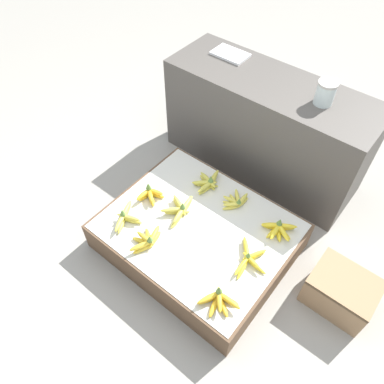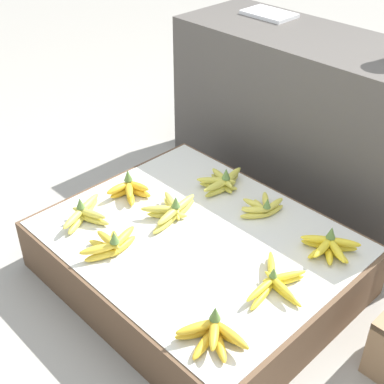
{
  "view_description": "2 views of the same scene",
  "coord_description": "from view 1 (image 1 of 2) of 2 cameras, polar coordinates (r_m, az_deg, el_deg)",
  "views": [
    {
      "loc": [
        0.83,
        -1.08,
        2.16
      ],
      "look_at": [
        -0.11,
        0.07,
        0.42
      ],
      "focal_mm": 35.0,
      "sensor_mm": 36.0,
      "label": 1
    },
    {
      "loc": [
        1.14,
        -1.14,
        1.54
      ],
      "look_at": [
        -0.08,
        0.05,
        0.37
      ],
      "focal_mm": 50.0,
      "sensor_mm": 36.0,
      "label": 2
    }
  ],
  "objects": [
    {
      "name": "banana_bunch_back_right",
      "position": [
        2.37,
        13.07,
        -5.46
      ],
      "size": [
        0.21,
        0.2,
        0.11
      ],
      "color": "yellow",
      "rests_on": "display_platform"
    },
    {
      "name": "banana_bunch_back_midright",
      "position": [
        2.46,
        6.67,
        -1.43
      ],
      "size": [
        0.14,
        0.2,
        0.09
      ],
      "color": "#DBCC4C",
      "rests_on": "display_platform"
    },
    {
      "name": "banana_bunch_middle_left",
      "position": [
        2.49,
        -6.41,
        -0.39
      ],
      "size": [
        0.13,
        0.16,
        0.11
      ],
      "color": "gold",
      "rests_on": "display_platform"
    },
    {
      "name": "glass_jar",
      "position": [
        2.46,
        19.67,
        14.05
      ],
      "size": [
        0.12,
        0.12,
        0.15
      ],
      "color": "silver",
      "rests_on": "back_vendor_table"
    },
    {
      "name": "banana_bunch_back_midleft",
      "position": [
        2.55,
        2.51,
        1.45
      ],
      "size": [
        0.17,
        0.25,
        0.11
      ],
      "color": "gold",
      "rests_on": "display_platform"
    },
    {
      "name": "display_platform",
      "position": [
        2.46,
        0.93,
        -6.68
      ],
      "size": [
        1.14,
        0.94,
        0.23
      ],
      "color": "brown",
      "rests_on": "ground_plane"
    },
    {
      "name": "wooden_crate",
      "position": [
        2.42,
        21.73,
        -13.87
      ],
      "size": [
        0.37,
        0.29,
        0.24
      ],
      "color": "#997551",
      "rests_on": "ground_plane"
    },
    {
      "name": "back_vendor_table",
      "position": [
        2.83,
        11.02,
        9.63
      ],
      "size": [
        1.48,
        0.51,
        0.76
      ],
      "color": "#4C4742",
      "rests_on": "ground_plane"
    },
    {
      "name": "banana_bunch_front_right",
      "position": [
        2.09,
        4.08,
        -16.09
      ],
      "size": [
        0.22,
        0.17,
        0.11
      ],
      "color": "gold",
      "rests_on": "display_platform"
    },
    {
      "name": "banana_bunch_front_midleft",
      "position": [
        2.28,
        -6.83,
        -7.37
      ],
      "size": [
        0.15,
        0.25,
        0.11
      ],
      "color": "gold",
      "rests_on": "display_platform"
    },
    {
      "name": "banana_bunch_front_left",
      "position": [
        2.4,
        -10.1,
        -3.77
      ],
      "size": [
        0.19,
        0.25,
        0.11
      ],
      "color": "#DBCC4C",
      "rests_on": "display_platform"
    },
    {
      "name": "banana_bunch_middle_right",
      "position": [
        2.23,
        8.7,
        -9.97
      ],
      "size": [
        0.24,
        0.27,
        0.09
      ],
      "color": "yellow",
      "rests_on": "display_platform"
    },
    {
      "name": "ground_plane",
      "position": [
        2.55,
        0.9,
        -8.1
      ],
      "size": [
        10.0,
        10.0,
        0.0
      ],
      "primitive_type": "plane",
      "color": "gray"
    },
    {
      "name": "foam_tray_white",
      "position": [
        2.84,
        5.85,
        20.17
      ],
      "size": [
        0.25,
        0.16,
        0.02
      ],
      "color": "white",
      "rests_on": "back_vendor_table"
    },
    {
      "name": "banana_bunch_middle_midleft",
      "position": [
        2.4,
        -1.84,
        -2.65
      ],
      "size": [
        0.17,
        0.27,
        0.11
      ],
      "color": "#DBCC4C",
      "rests_on": "display_platform"
    }
  ]
}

